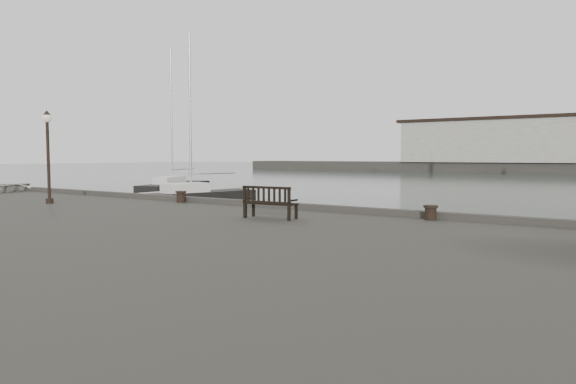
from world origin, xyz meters
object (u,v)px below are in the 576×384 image
(lamp_post, at_px, (48,144))
(bollard_right, at_px, (431,213))
(yacht_b, at_px, (175,189))
(bollard_left, at_px, (181,197))
(yacht_c, at_px, (197,200))
(dinghy, at_px, (3,186))
(bench, at_px, (270,209))

(lamp_post, bearing_deg, bollard_right, 12.67)
(lamp_post, xyz_separation_m, yacht_b, (-17.16, 22.12, -3.33))
(bollard_left, relative_size, yacht_c, 0.03)
(lamp_post, height_order, yacht_c, yacht_c)
(dinghy, relative_size, yacht_b, 0.20)
(bollard_right, relative_size, lamp_post, 0.12)
(dinghy, bearing_deg, lamp_post, -38.24)
(bench, height_order, bollard_left, bench)
(bollard_right, bearing_deg, lamp_post, -167.33)
(bench, distance_m, yacht_b, 33.62)
(bollard_right, bearing_deg, dinghy, -177.68)
(bench, distance_m, bollard_right, 4.07)
(bollard_right, height_order, yacht_c, yacht_c)
(bollard_left, distance_m, yacht_b, 28.32)
(bollard_left, distance_m, lamp_post, 4.78)
(bench, distance_m, dinghy, 15.73)
(bollard_left, xyz_separation_m, yacht_b, (-20.61, 19.36, -1.51))
(bench, bearing_deg, yacht_b, 135.30)
(bollard_left, relative_size, yacht_b, 0.03)
(bench, relative_size, yacht_c, 0.12)
(yacht_b, bearing_deg, dinghy, -81.51)
(bench, distance_m, lamp_post, 8.95)
(yacht_c, bearing_deg, bench, -28.35)
(yacht_b, bearing_deg, bollard_left, -61.63)
(lamp_post, xyz_separation_m, dinghy, (-6.94, 1.98, -1.75))
(bollard_right, height_order, lamp_post, lamp_post)
(bench, bearing_deg, yacht_c, 133.85)
(bollard_right, relative_size, dinghy, 0.15)
(bollard_left, xyz_separation_m, yacht_c, (-11.07, 12.20, -1.51))
(bench, height_order, yacht_b, yacht_b)
(bollard_right, distance_m, yacht_c, 23.38)
(lamp_post, relative_size, yacht_c, 0.27)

